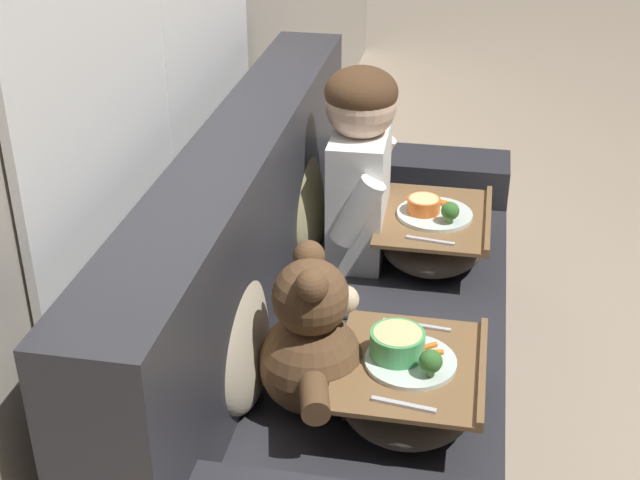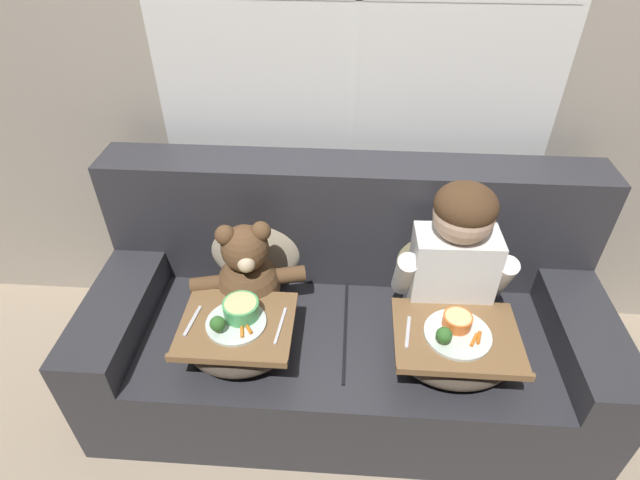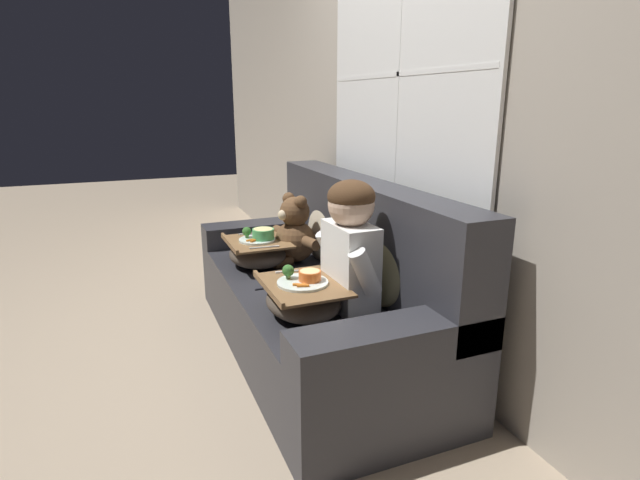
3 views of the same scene
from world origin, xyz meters
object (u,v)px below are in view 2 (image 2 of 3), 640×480
(couch, at_px, (346,318))
(child_figure, at_px, (456,252))
(lap_tray_teddy, at_px, (238,336))
(throw_pillow_behind_teddy, at_px, (256,242))
(lap_tray_child, at_px, (454,349))
(teddy_bear, at_px, (248,276))
(throw_pillow_behind_child, at_px, (444,250))

(couch, distance_m, child_figure, 0.56)
(child_figure, bearing_deg, lap_tray_teddy, -163.16)
(couch, relative_size, throw_pillow_behind_teddy, 4.73)
(couch, bearing_deg, lap_tray_child, -34.65)
(couch, relative_size, lap_tray_teddy, 4.92)
(child_figure, xyz_separation_m, teddy_bear, (-0.77, -0.00, -0.16))
(couch, bearing_deg, teddy_bear, -174.59)
(teddy_bear, height_order, lap_tray_teddy, teddy_bear)
(throw_pillow_behind_teddy, xyz_separation_m, teddy_bear, (0.00, -0.19, -0.02))
(child_figure, bearing_deg, lap_tray_child, -90.14)
(child_figure, bearing_deg, throw_pillow_behind_teddy, 166.40)
(throw_pillow_behind_teddy, relative_size, lap_tray_child, 0.96)
(throw_pillow_behind_teddy, xyz_separation_m, lap_tray_teddy, (0.00, -0.42, -0.11))
(throw_pillow_behind_teddy, distance_m, teddy_bear, 0.19)
(couch, height_order, lap_tray_teddy, couch)
(throw_pillow_behind_teddy, height_order, child_figure, child_figure)
(couch, relative_size, lap_tray_child, 4.55)
(lap_tray_child, bearing_deg, throw_pillow_behind_teddy, 151.36)
(couch, xyz_separation_m, lap_tray_child, (0.39, -0.27, 0.16))
(throw_pillow_behind_child, distance_m, lap_tray_teddy, 0.89)
(throw_pillow_behind_teddy, distance_m, child_figure, 0.81)
(couch, xyz_separation_m, lap_tray_teddy, (-0.39, -0.27, 0.16))
(throw_pillow_behind_teddy, height_order, lap_tray_child, throw_pillow_behind_teddy)
(throw_pillow_behind_child, relative_size, teddy_bear, 0.95)
(throw_pillow_behind_child, bearing_deg, throw_pillow_behind_teddy, 180.00)
(teddy_bear, relative_size, lap_tray_child, 1.03)
(lap_tray_teddy, bearing_deg, lap_tray_child, -0.07)
(child_figure, height_order, lap_tray_child, child_figure)
(couch, bearing_deg, throw_pillow_behind_child, 21.86)
(teddy_bear, bearing_deg, throw_pillow_behind_child, 13.94)
(lap_tray_teddy, bearing_deg, throw_pillow_behind_teddy, 90.05)
(throw_pillow_behind_child, bearing_deg, couch, -158.14)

